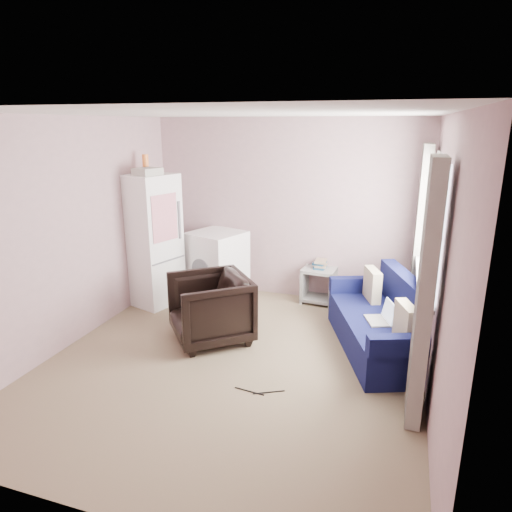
{
  "coord_description": "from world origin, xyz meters",
  "views": [
    {
      "loc": [
        1.56,
        -4.01,
        2.41
      ],
      "look_at": [
        0.05,
        0.6,
        1.0
      ],
      "focal_mm": 32.0,
      "sensor_mm": 36.0,
      "label": 1
    }
  ],
  "objects_px": {
    "armchair": "(210,305)",
    "side_table": "(320,282)",
    "sofa": "(386,325)",
    "washing_machine": "(217,263)",
    "fridge": "(152,239)"
  },
  "relations": [
    {
      "from": "armchair",
      "to": "sofa",
      "type": "bearing_deg",
      "value": 61.7
    },
    {
      "from": "side_table",
      "to": "sofa",
      "type": "xyz_separation_m",
      "value": [
        0.95,
        -1.18,
        0.0
      ]
    },
    {
      "from": "sofa",
      "to": "side_table",
      "type": "bearing_deg",
      "value": 107.9
    },
    {
      "from": "washing_machine",
      "to": "side_table",
      "type": "bearing_deg",
      "value": 29.13
    },
    {
      "from": "washing_machine",
      "to": "sofa",
      "type": "height_order",
      "value": "washing_machine"
    },
    {
      "from": "sofa",
      "to": "armchair",
      "type": "bearing_deg",
      "value": 170.15
    },
    {
      "from": "armchair",
      "to": "washing_machine",
      "type": "relative_size",
      "value": 0.9
    },
    {
      "from": "side_table",
      "to": "armchair",
      "type": "bearing_deg",
      "value": -121.92
    },
    {
      "from": "side_table",
      "to": "sofa",
      "type": "bearing_deg",
      "value": -51.13
    },
    {
      "from": "armchair",
      "to": "fridge",
      "type": "relative_size",
      "value": 0.42
    },
    {
      "from": "armchair",
      "to": "side_table",
      "type": "bearing_deg",
      "value": 108.66
    },
    {
      "from": "armchair",
      "to": "washing_machine",
      "type": "bearing_deg",
      "value": 160.04
    },
    {
      "from": "washing_machine",
      "to": "side_table",
      "type": "distance_m",
      "value": 1.47
    },
    {
      "from": "fridge",
      "to": "sofa",
      "type": "relative_size",
      "value": 1.05
    },
    {
      "from": "washing_machine",
      "to": "sofa",
      "type": "distance_m",
      "value": 2.58
    }
  ]
}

